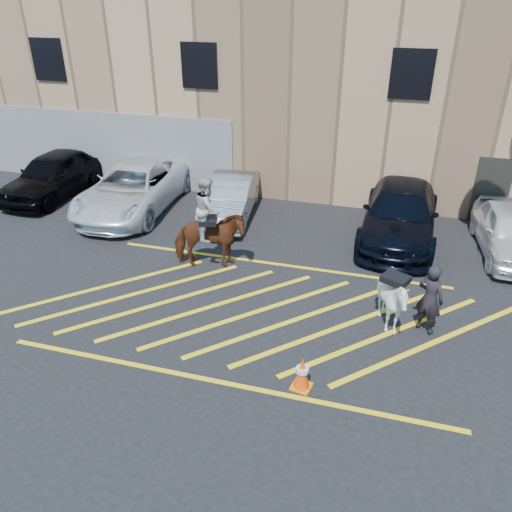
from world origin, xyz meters
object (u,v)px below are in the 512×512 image
(handler, at_px, (430,299))
(saddled_white, at_px, (392,301))
(car_blue_suv, at_px, (400,213))
(car_white_suv, at_px, (511,231))
(mounted_bay, at_px, (209,233))
(car_silver_sedan, at_px, (231,197))
(traffic_cone, at_px, (302,373))
(car_black_suv, at_px, (54,174))
(car_white_pickup, at_px, (133,188))

(handler, relative_size, saddled_white, 0.99)
(car_blue_suv, distance_m, handler, 4.99)
(car_white_suv, height_order, mounted_bay, mounted_bay)
(car_silver_sedan, bearing_deg, handler, -44.85)
(car_silver_sedan, height_order, traffic_cone, car_silver_sedan)
(car_black_suv, xyz_separation_m, car_blue_suv, (12.55, -0.14, -0.02))
(car_white_pickup, height_order, saddled_white, car_white_pickup)
(car_white_pickup, height_order, mounted_bay, mounted_bay)
(car_blue_suv, bearing_deg, mounted_bay, -142.78)
(car_white_pickup, distance_m, car_silver_sedan, 3.48)
(car_silver_sedan, bearing_deg, car_white_pickup, 179.25)
(car_white_suv, bearing_deg, saddled_white, -128.19)
(car_silver_sedan, height_order, mounted_bay, mounted_bay)
(traffic_cone, bearing_deg, mounted_bay, 130.21)
(car_white_suv, bearing_deg, car_silver_sedan, 173.17)
(car_white_suv, height_order, handler, handler)
(car_white_pickup, height_order, handler, handler)
(handler, xyz_separation_m, mounted_bay, (-5.77, 1.43, 0.22))
(car_blue_suv, relative_size, mounted_bay, 2.07)
(car_white_pickup, relative_size, traffic_cone, 7.73)
(car_blue_suv, bearing_deg, car_white_suv, -3.62)
(car_white_suv, bearing_deg, car_white_pickup, 175.56)
(car_white_pickup, relative_size, car_blue_suv, 1.03)
(handler, relative_size, traffic_cone, 2.33)
(car_black_suv, height_order, traffic_cone, car_black_suv)
(car_black_suv, height_order, car_white_pickup, car_black_suv)
(car_silver_sedan, height_order, car_blue_suv, car_blue_suv)
(traffic_cone, bearing_deg, car_white_suv, 56.71)
(car_white_suv, relative_size, traffic_cone, 5.73)
(saddled_white, bearing_deg, handler, 10.04)
(car_blue_suv, height_order, handler, handler)
(car_silver_sedan, xyz_separation_m, saddled_white, (5.53, -5.12, 0.07))
(handler, bearing_deg, saddled_white, 41.35)
(car_white_pickup, xyz_separation_m, handler, (9.79, -4.62, 0.07))
(handler, bearing_deg, car_white_suv, -86.07)
(car_silver_sedan, xyz_separation_m, car_white_suv, (8.71, -0.38, 0.03))
(car_white_suv, bearing_deg, car_blue_suv, 169.74)
(saddled_white, bearing_deg, car_blue_suv, 89.66)
(car_silver_sedan, distance_m, handler, 8.06)
(handler, bearing_deg, car_blue_suv, -49.84)
(car_black_suv, bearing_deg, saddled_white, -21.20)
(car_silver_sedan, bearing_deg, saddled_white, -49.45)
(saddled_white, bearing_deg, car_white_pickup, 152.10)
(car_black_suv, distance_m, saddled_white, 13.56)
(car_black_suv, relative_size, mounted_bay, 1.79)
(car_blue_suv, height_order, traffic_cone, car_blue_suv)
(handler, xyz_separation_m, traffic_cone, (-2.36, -2.61, -0.48))
(traffic_cone, bearing_deg, handler, 47.96)
(car_black_suv, bearing_deg, car_silver_sedan, 0.67)
(car_black_suv, distance_m, traffic_cone, 13.39)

